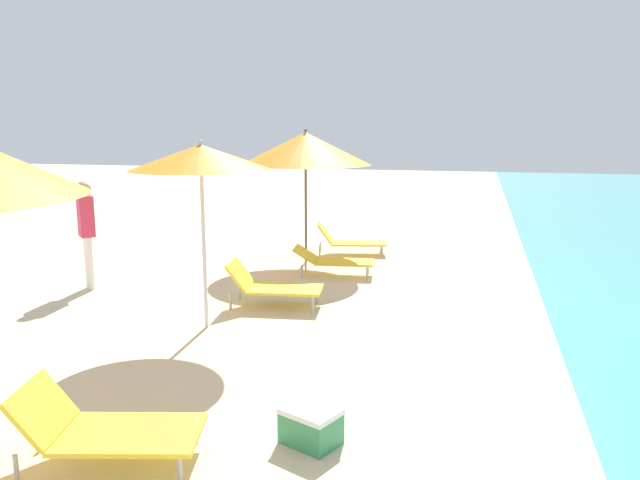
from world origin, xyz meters
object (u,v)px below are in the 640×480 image
umbrella_third (201,158)px  cooler_box (311,426)px  lounger_third_shoreside (272,285)px  lounger_farthest_shoreside (349,240)px  lounger_second_shoreside (104,427)px  lounger_farthest_inland (333,260)px  umbrella_farthest (306,149)px  person_walking_near (86,223)px

umbrella_third → cooler_box: umbrella_third is taller
lounger_third_shoreside → lounger_farthest_shoreside: size_ratio=0.95×
lounger_second_shoreside → lounger_farthest_shoreside: lounger_farthest_shoreside is taller
lounger_farthest_shoreside → lounger_farthest_inland: 1.92m
lounger_farthest_inland → cooler_box: 5.96m
lounger_farthest_shoreside → cooler_box: lounger_farthest_shoreside is taller
cooler_box → umbrella_farthest: bearing=106.2°
lounger_second_shoreside → lounger_farthest_shoreside: (0.21, 8.44, 0.00)m
umbrella_farthest → cooler_box: size_ratio=4.63×
umbrella_farthest → lounger_farthest_shoreside: (0.65, 1.00, -1.95)m
umbrella_third → lounger_farthest_shoreside: size_ratio=1.61×
umbrella_third → person_walking_near: bearing=153.7°
lounger_farthest_inland → umbrella_farthest: bearing=121.8°
lounger_farthest_shoreside → umbrella_third: bearing=-111.9°
lounger_second_shoreside → umbrella_farthest: 7.70m
umbrella_third → lounger_third_shoreside: umbrella_third is taller
lounger_third_shoreside → lounger_farthest_inland: 2.16m
umbrella_third → lounger_third_shoreside: 2.31m
lounger_third_shoreside → lounger_farthest_inland: size_ratio=0.97×
lounger_second_shoreside → umbrella_farthest: size_ratio=0.58×
lounger_farthest_inland → person_walking_near: size_ratio=0.84×
person_walking_near → cooler_box: (4.89, -3.92, -0.95)m
umbrella_farthest → person_walking_near: bearing=-136.1°
lounger_farthest_shoreside → person_walking_near: person_walking_near is taller
umbrella_third → lounger_farthest_inland: umbrella_third is taller
umbrella_farthest → lounger_farthest_shoreside: 2.29m
lounger_third_shoreside → cooler_box: 4.06m
umbrella_farthest → person_walking_near: (-2.93, -2.82, -1.14)m
umbrella_third → lounger_third_shoreside: bearing=65.0°
umbrella_third → lounger_farthest_inland: 3.93m
lounger_farthest_shoreside → cooler_box: bearing=-92.9°
lounger_second_shoreside → lounger_third_shoreside: (-0.11, 4.41, 0.03)m
lounger_second_shoreside → lounger_farthest_inland: lounger_second_shoreside is taller
lounger_farthest_shoreside → person_walking_near: (-3.58, -3.83, 0.81)m
lounger_farthest_inland → umbrella_third: bearing=-114.5°
lounger_third_shoreside → lounger_farthest_inland: (0.43, 2.11, -0.04)m
person_walking_near → lounger_second_shoreside: bearing=81.5°
lounger_second_shoreside → umbrella_third: size_ratio=0.61×
lounger_third_shoreside → cooler_box: lounger_third_shoreside is taller
lounger_second_shoreside → lounger_farthest_shoreside: size_ratio=0.99×
umbrella_farthest → cooler_box: umbrella_farthest is taller
umbrella_third → person_walking_near: 3.26m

